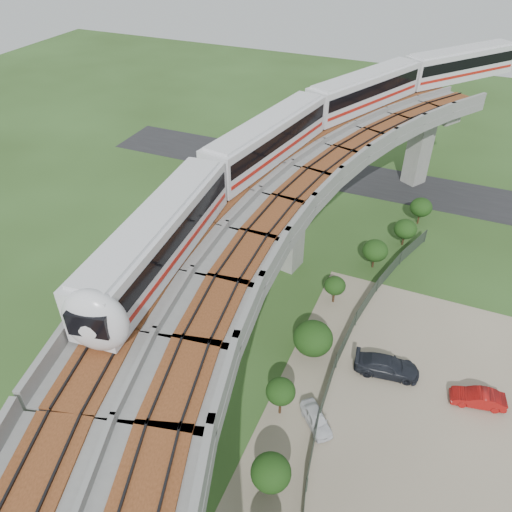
% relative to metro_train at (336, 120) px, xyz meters
% --- Properties ---
extents(ground, '(160.00, 160.00, 0.00)m').
position_rel_metro_train_xyz_m(ground, '(-2.67, -16.47, -12.31)').
color(ground, '#2D451B').
rests_on(ground, ground).
extents(dirt_lot, '(18.00, 26.00, 0.04)m').
position_rel_metro_train_xyz_m(dirt_lot, '(11.33, -18.47, -12.29)').
color(dirt_lot, gray).
rests_on(dirt_lot, ground).
extents(asphalt_road, '(60.00, 8.00, 0.03)m').
position_rel_metro_train_xyz_m(asphalt_road, '(-2.67, 13.53, -12.29)').
color(asphalt_road, '#232326').
rests_on(asphalt_road, ground).
extents(viaduct, '(19.58, 73.98, 11.40)m').
position_rel_metro_train_xyz_m(viaduct, '(1.18, -16.47, -3.26)').
color(viaduct, '#99968E').
rests_on(viaduct, ground).
extents(metro_train, '(20.88, 58.88, 3.64)m').
position_rel_metro_train_xyz_m(metro_train, '(0.00, 0.00, 0.00)').
color(metro_train, silver).
rests_on(metro_train, ground).
extents(fence, '(3.87, 38.73, 1.50)m').
position_rel_metro_train_xyz_m(fence, '(7.09, -16.47, -11.56)').
color(fence, '#2D382D').
rests_on(fence, ground).
extents(tree_0, '(2.27, 2.27, 2.97)m').
position_rel_metro_train_xyz_m(tree_0, '(8.42, 6.08, -10.31)').
color(tree_0, '#382314').
rests_on(tree_0, ground).
extents(tree_1, '(2.22, 2.22, 2.81)m').
position_rel_metro_train_xyz_m(tree_1, '(7.60, 1.51, -10.44)').
color(tree_1, '#382314').
rests_on(tree_1, ground).
extents(tree_2, '(2.33, 2.33, 2.90)m').
position_rel_metro_train_xyz_m(tree_2, '(5.66, -3.24, -10.40)').
color(tree_2, '#382314').
rests_on(tree_2, ground).
extents(tree_3, '(1.81, 1.81, 2.60)m').
position_rel_metro_train_xyz_m(tree_3, '(3.59, -9.43, -10.49)').
color(tree_3, '#382314').
rests_on(tree_3, ground).
extents(tree_4, '(2.98, 2.98, 3.17)m').
position_rel_metro_train_xyz_m(tree_4, '(3.77, -16.02, -10.41)').
color(tree_4, '#382314').
rests_on(tree_4, ground).
extents(tree_5, '(1.98, 1.98, 3.14)m').
position_rel_metro_train_xyz_m(tree_5, '(3.37, -21.77, -10.02)').
color(tree_5, '#382314').
rests_on(tree_5, ground).
extents(tree_6, '(2.36, 2.36, 3.09)m').
position_rel_metro_train_xyz_m(tree_6, '(4.81, -27.12, -10.23)').
color(tree_6, '#382314').
rests_on(tree_6, ground).
extents(car_white, '(3.05, 3.19, 1.07)m').
position_rel_metro_train_xyz_m(car_white, '(5.89, -21.66, -11.73)').
color(car_white, white).
rests_on(car_white, dirt_lot).
extents(car_red, '(3.80, 1.93, 1.20)m').
position_rel_metro_train_xyz_m(car_red, '(15.63, -15.74, -11.67)').
color(car_red, maroon).
rests_on(car_red, dirt_lot).
extents(car_dark, '(4.92, 2.59, 1.36)m').
position_rel_metro_train_xyz_m(car_dark, '(9.31, -15.44, -11.59)').
color(car_dark, black).
rests_on(car_dark, dirt_lot).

